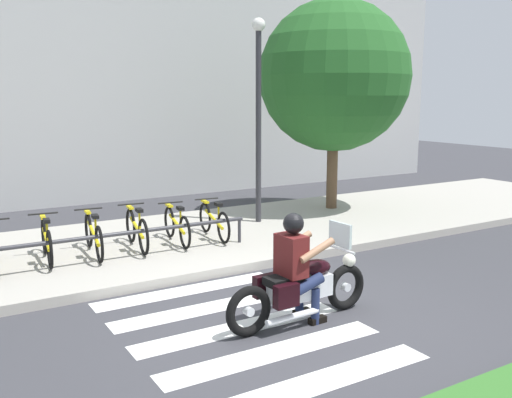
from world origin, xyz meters
name	(u,v)px	position (x,y,z in m)	size (l,w,h in m)	color
ground_plane	(297,314)	(0.00, 0.00, 0.00)	(48.00, 48.00, 0.00)	#38383D
sidewalk	(174,242)	(0.00, 4.10, 0.07)	(24.00, 4.40, 0.15)	#A8A399
crosswalk_stripe_0	(317,382)	(-0.87, -1.60, 0.00)	(2.80, 0.40, 0.01)	white
crosswalk_stripe_1	(274,352)	(-0.87, -0.80, 0.00)	(2.80, 0.40, 0.01)	white
crosswalk_stripe_2	(239,328)	(-0.87, 0.00, 0.00)	(2.80, 0.40, 0.01)	white
crosswalk_stripe_3	(211,307)	(-0.87, 0.80, 0.00)	(2.80, 0.40, 0.01)	white
crosswalk_stripe_4	(187,290)	(-0.87, 1.60, 0.00)	(2.80, 0.40, 0.01)	white
motorcycle	(301,287)	(-0.10, -0.23, 0.46)	(2.19, 0.65, 1.22)	black
rider	(296,261)	(-0.18, -0.23, 0.82)	(0.64, 0.56, 1.43)	#591919
bicycle_1	(47,241)	(-2.41, 3.71, 0.50)	(0.48, 1.57, 0.76)	black
bicycle_2	(94,235)	(-1.64, 3.71, 0.49)	(0.48, 1.70, 0.75)	black
bicycle_3	(137,229)	(-0.87, 3.71, 0.50)	(0.48, 1.60, 0.77)	black
bicycle_4	(177,225)	(-0.10, 3.71, 0.48)	(0.48, 1.55, 0.72)	black
bicycle_5	(214,221)	(0.67, 3.72, 0.48)	(0.48, 1.58, 0.72)	black
bike_rack	(126,235)	(-1.26, 3.16, 0.57)	(4.45, 0.07, 0.49)	#333338
street_lamp	(258,104)	(2.14, 4.50, 2.67)	(0.28, 0.28, 4.42)	#2D2D33
tree_near_rack	(334,76)	(4.47, 4.90, 3.31)	(3.55, 3.55, 5.09)	brown
building_backdrop	(86,61)	(0.00, 9.80, 3.77)	(24.00, 1.20, 7.54)	#B1B1B1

